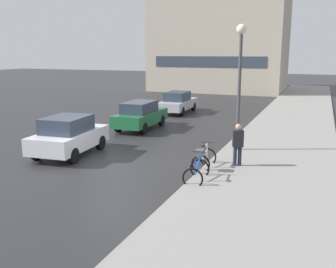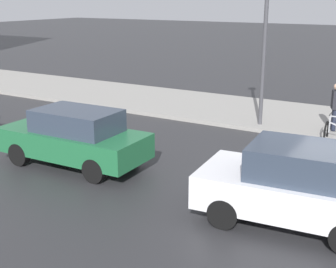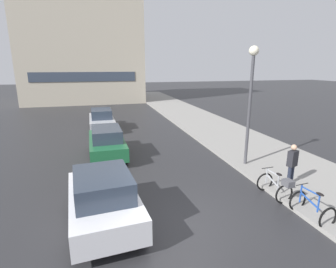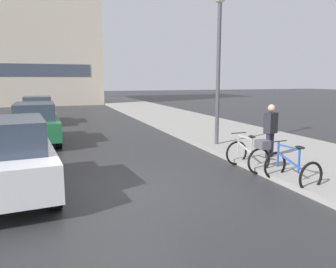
% 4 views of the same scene
% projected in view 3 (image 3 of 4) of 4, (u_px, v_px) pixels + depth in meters
% --- Properties ---
extents(ground_plane, '(140.00, 140.00, 0.00)m').
position_uv_depth(ground_plane, '(187.00, 223.00, 7.99)').
color(ground_plane, '#28282B').
extents(sidewalk_kerb, '(4.80, 60.00, 0.14)m').
position_uv_depth(sidewalk_kerb, '(220.00, 132.00, 18.82)').
color(sidewalk_kerb, gray).
rests_on(sidewalk_kerb, ground).
extents(bicycle_nearest, '(0.82, 1.23, 0.99)m').
position_uv_depth(bicycle_nearest, '(312.00, 208.00, 8.11)').
color(bicycle_nearest, black).
rests_on(bicycle_nearest, ground).
extents(bicycle_second, '(0.76, 1.38, 0.99)m').
position_uv_depth(bicycle_second, '(277.00, 186.00, 9.36)').
color(bicycle_second, black).
rests_on(bicycle_second, ground).
extents(car_white, '(2.24, 3.96, 1.68)m').
position_uv_depth(car_white, '(103.00, 199.00, 7.75)').
color(car_white, silver).
rests_on(car_white, ground).
extents(car_green, '(1.85, 4.24, 1.60)m').
position_uv_depth(car_green, '(107.00, 142.00, 13.64)').
color(car_green, '#1E6038').
rests_on(car_green, ground).
extents(car_silver, '(1.84, 4.40, 1.56)m').
position_uv_depth(car_silver, '(102.00, 119.00, 19.60)').
color(car_silver, '#B2B5BA').
rests_on(car_silver, ground).
extents(pedestrian, '(0.46, 0.36, 1.75)m').
position_uv_depth(pedestrian, '(292.00, 163.00, 10.17)').
color(pedestrian, '#1E2333').
rests_on(pedestrian, ground).
extents(streetlamp, '(0.43, 0.43, 5.50)m').
position_uv_depth(streetlamp, '(251.00, 87.00, 11.59)').
color(streetlamp, '#424247').
rests_on(streetlamp, ground).
extents(building_facade_main, '(14.66, 9.18, 18.94)m').
position_uv_depth(building_facade_main, '(82.00, 27.00, 33.55)').
color(building_facade_main, '#B2A893').
rests_on(building_facade_main, ground).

